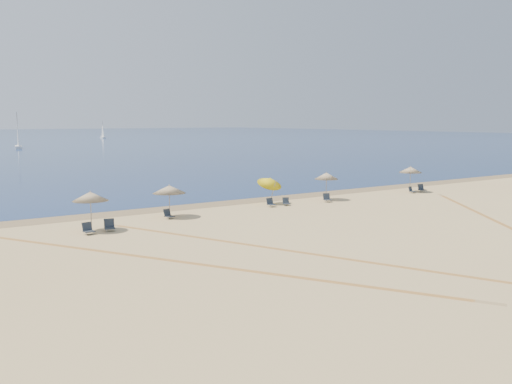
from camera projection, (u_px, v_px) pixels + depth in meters
ground at (497, 267)px, 25.27m from camera, size 160.00×160.00×0.00m
wet_sand at (229, 202)px, 45.07m from camera, size 500.00×500.00×0.00m
umbrella_1 at (90, 196)px, 33.21m from camera, size 2.16×2.16×2.47m
umbrella_2 at (169, 189)px, 38.02m from camera, size 2.32×2.32×2.29m
umbrella_3 at (270, 181)px, 44.03m from camera, size 2.00×2.05×2.51m
umbrella_4 at (326, 176)px, 46.29m from camera, size 2.01×2.01×2.38m
umbrella_5 at (410, 170)px, 51.43m from camera, size 2.13×2.13×2.44m
chair_2 at (88, 229)px, 32.49m from camera, size 0.66×0.75×0.70m
chair_3 at (109, 226)px, 33.46m from camera, size 0.75×0.83×0.73m
chair_4 at (168, 214)px, 37.62m from camera, size 0.70×0.77×0.66m
chair_5 at (271, 203)px, 42.82m from camera, size 0.59×0.68×0.67m
chair_6 at (286, 202)px, 43.51m from camera, size 0.71×0.76×0.62m
chair_7 at (327, 198)px, 45.38m from camera, size 0.76×0.82×0.70m
chair_8 at (411, 190)px, 50.96m from camera, size 0.57×0.64×0.59m
chair_9 at (422, 188)px, 51.72m from camera, size 0.72×0.80×0.73m
sailboat_0 at (103, 133)px, 206.48m from camera, size 1.41×4.44×6.51m
sailboat_1 at (18, 137)px, 130.80m from camera, size 2.37×5.94×8.61m
tire_tracks at (345, 244)px, 30.00m from camera, size 61.16×42.82×0.00m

